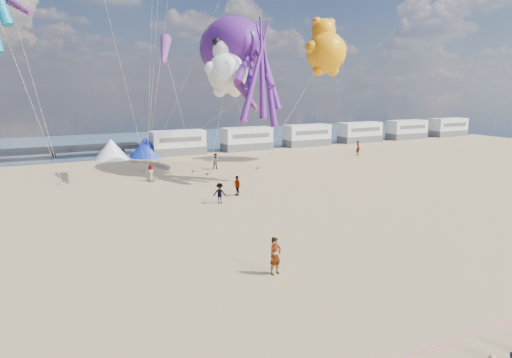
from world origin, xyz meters
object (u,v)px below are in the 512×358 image
object	(u,v)px
motorhome_3	(360,132)
kite_teddy_orange	(326,52)
beachgoer_2	(220,193)
beachgoer_0	(151,173)
motorhome_0	(178,143)
sandbag_c	(260,168)
motorhome_4	(407,130)
standing_person	(275,256)
tent_blue	(146,147)
sandbag_a	(62,184)
kite_panda	(227,73)
sandbag_b	(210,173)
motorhome_2	(307,135)
kite_octopus_purple	(232,48)
sandbag_e	(147,171)
beachgoer_3	(237,186)
motorhome_5	(448,127)
beachgoer_1	(216,161)
tent_white	(111,149)
windsock_mid	(165,51)
motorhome_1	(247,139)
windsock_right	(246,94)
beachgoer_5	(358,148)
windsock_left	(9,0)

from	to	relation	value
motorhome_3	kite_teddy_orange	bearing A→B (deg)	-141.54
beachgoer_2	beachgoer_0	bearing A→B (deg)	-42.06
motorhome_0	sandbag_c	distance (m)	14.06
motorhome_4	standing_person	bearing A→B (deg)	-140.34
tent_blue	sandbag_a	bearing A→B (deg)	-129.36
kite_panda	kite_teddy_orange	distance (m)	13.48
motorhome_4	kite_teddy_orange	size ratio (longest dim) A/B	0.89
tent_blue	sandbag_b	size ratio (longest dim) A/B	8.00
motorhome_2	kite_panda	size ratio (longest dim) A/B	1.04
beachgoer_2	sandbag_a	size ratio (longest dim) A/B	3.00
kite_octopus_purple	kite_teddy_orange	bearing A→B (deg)	19.63
sandbag_c	sandbag_e	size ratio (longest dim) A/B	1.00
sandbag_e	beachgoer_3	bearing A→B (deg)	-73.51
tent_blue	sandbag_b	world-z (taller)	tent_blue
motorhome_5	beachgoer_1	xyz separation A→B (m)	(-47.08, -11.52, -0.67)
motorhome_2	motorhome_3	bearing A→B (deg)	0.00
beachgoer_3	tent_white	bearing A→B (deg)	-170.27
motorhome_3	sandbag_a	bearing A→B (deg)	-163.68
tent_white	sandbag_c	xyz separation A→B (m)	(12.56, -13.23, -1.09)
sandbag_c	kite_panda	world-z (taller)	kite_panda
tent_white	sandbag_a	xyz separation A→B (m)	(-6.27, -12.52, -1.09)
standing_person	windsock_mid	xyz separation A→B (m)	(1.66, 22.45, 10.46)
beachgoer_2	motorhome_1	bearing A→B (deg)	-85.91
standing_person	sandbag_e	xyz separation A→B (m)	(0.88, 27.83, -0.76)
tent_white	kite_panda	bearing A→B (deg)	-60.82
tent_white	tent_blue	xyz separation A→B (m)	(4.00, 0.00, 0.00)
beachgoer_0	kite_octopus_purple	xyz separation A→B (m)	(9.06, 2.25, 11.30)
motorhome_5	windsock_right	world-z (taller)	windsock_right
motorhome_1	motorhome_4	size ratio (longest dim) A/B	1.00
motorhome_2	beachgoer_3	size ratio (longest dim) A/B	4.23
sandbag_c	sandbag_e	world-z (taller)	same
motorhome_0	windsock_mid	size ratio (longest dim) A/B	1.17
beachgoer_2	sandbag_c	size ratio (longest dim) A/B	3.00
tent_blue	beachgoer_0	distance (m)	14.71
sandbag_e	tent_white	bearing A→B (deg)	100.43
standing_person	sandbag_c	size ratio (longest dim) A/B	3.50
motorhome_4	motorhome_5	distance (m)	9.50
motorhome_1	standing_person	xyz separation A→B (m)	(-16.62, -37.41, -0.63)
sandbag_e	kite_panda	world-z (taller)	kite_panda
motorhome_5	beachgoer_5	bearing A→B (deg)	-159.45
motorhome_3	sandbag_a	size ratio (longest dim) A/B	13.20
motorhome_2	sandbag_a	world-z (taller)	motorhome_2
motorhome_1	sandbag_e	xyz separation A→B (m)	(-15.74, -9.58, -1.39)
motorhome_0	motorhome_1	xyz separation A→B (m)	(9.50, 0.00, 0.00)
kite_panda	windsock_left	xyz separation A→B (m)	(-17.21, 2.07, 5.27)
beachgoer_1	sandbag_c	bearing A→B (deg)	-16.16
beachgoer_2	beachgoer_3	size ratio (longest dim) A/B	0.96
beachgoer_5	windsock_left	world-z (taller)	windsock_left
kite_octopus_purple	kite_teddy_orange	xyz separation A→B (m)	(11.23, 0.05, -0.07)
tent_white	sandbag_e	size ratio (longest dim) A/B	8.00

